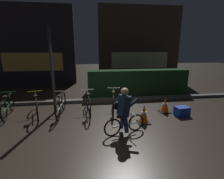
# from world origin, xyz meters

# --- Properties ---
(ground_plane) EXTENTS (40.00, 40.00, 0.00)m
(ground_plane) POSITION_xyz_m (0.00, 0.00, 0.00)
(ground_plane) COLOR #2D261E
(sidewalk_curb) EXTENTS (12.00, 0.24, 0.12)m
(sidewalk_curb) POSITION_xyz_m (0.00, 2.20, 0.06)
(sidewalk_curb) COLOR #56544F
(sidewalk_curb) RESTS_ON ground
(hedge_row) EXTENTS (4.80, 0.70, 1.20)m
(hedge_row) POSITION_xyz_m (1.80, 3.10, 0.60)
(hedge_row) COLOR #19381C
(hedge_row) RESTS_ON ground
(storefront_left) EXTENTS (5.04, 0.54, 4.75)m
(storefront_left) POSITION_xyz_m (-3.89, 6.50, 2.36)
(storefront_left) COLOR #262328
(storefront_left) RESTS_ON ground
(storefront_right) EXTENTS (5.75, 0.54, 5.02)m
(storefront_right) POSITION_xyz_m (3.04, 7.20, 2.49)
(storefront_right) COLOR #42382D
(storefront_right) RESTS_ON ground
(street_post) EXTENTS (0.10, 0.10, 2.90)m
(street_post) POSITION_xyz_m (-1.75, 1.20, 1.45)
(street_post) COLOR #2D2D33
(street_post) RESTS_ON ground
(parked_bike_leftmost) EXTENTS (0.46, 1.65, 0.77)m
(parked_bike_leftmost) POSITION_xyz_m (-3.22, 1.04, 0.35)
(parked_bike_leftmost) COLOR black
(parked_bike_leftmost) RESTS_ON ground
(parked_bike_left_mid) EXTENTS (0.59, 1.65, 0.79)m
(parked_bike_left_mid) POSITION_xyz_m (-2.28, 0.93, 0.36)
(parked_bike_left_mid) COLOR black
(parked_bike_left_mid) RESTS_ON ground
(parked_bike_center_left) EXTENTS (0.46, 1.67, 0.77)m
(parked_bike_center_left) POSITION_xyz_m (-1.50, 0.91, 0.35)
(parked_bike_center_left) COLOR black
(parked_bike_center_left) RESTS_ON ground
(parked_bike_center_right) EXTENTS (0.46, 1.71, 0.79)m
(parked_bike_center_right) POSITION_xyz_m (-0.58, 0.93, 0.36)
(parked_bike_center_right) COLOR black
(parked_bike_center_right) RESTS_ON ground
(parked_bike_right_mid) EXTENTS (0.46, 1.68, 0.78)m
(parked_bike_right_mid) POSITION_xyz_m (0.32, 1.09, 0.35)
(parked_bike_right_mid) COLOR black
(parked_bike_right_mid) RESTS_ON ground
(traffic_cone_near) EXTENTS (0.36, 0.36, 0.58)m
(traffic_cone_near) POSITION_xyz_m (1.07, -0.10, 0.28)
(traffic_cone_near) COLOR black
(traffic_cone_near) RESTS_ON ground
(traffic_cone_far) EXTENTS (0.36, 0.36, 0.54)m
(traffic_cone_far) POSITION_xyz_m (2.09, 0.66, 0.26)
(traffic_cone_far) COLOR black
(traffic_cone_far) RESTS_ON ground
(blue_crate) EXTENTS (0.47, 0.37, 0.30)m
(blue_crate) POSITION_xyz_m (2.53, 0.30, 0.15)
(blue_crate) COLOR #193DB7
(blue_crate) RESTS_ON ground
(cyclist) EXTENTS (1.15, 0.50, 1.25)m
(cyclist) POSITION_xyz_m (0.33, -0.65, 0.63)
(cyclist) COLOR black
(cyclist) RESTS_ON ground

